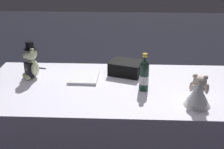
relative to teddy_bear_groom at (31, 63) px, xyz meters
The scene contains 7 objects.
reception_table 0.83m from the teddy_bear_groom, 168.33° to the left, with size 2.00×0.92×0.72m, color white.
teddy_bear_groom is the anchor object (origin of this frame).
teddy_bear_bride 1.31m from the teddy_bear_groom, 161.57° to the left, with size 0.20×0.23×0.23m.
champagne_bottle 0.92m from the teddy_bear_groom, 168.59° to the left, with size 0.07×0.07×0.29m.
signing_pen 0.23m from the teddy_bear_groom, 92.04° to the right, with size 0.13×0.04×0.01m.
gift_case_black 0.77m from the teddy_bear_groom, behind, with size 0.30×0.26×0.11m.
guestbook 0.44m from the teddy_bear_groom, behind, with size 0.23×0.27×0.02m, color white.
Camera 1 is at (-0.09, 2.05, 1.74)m, focal length 47.72 mm.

